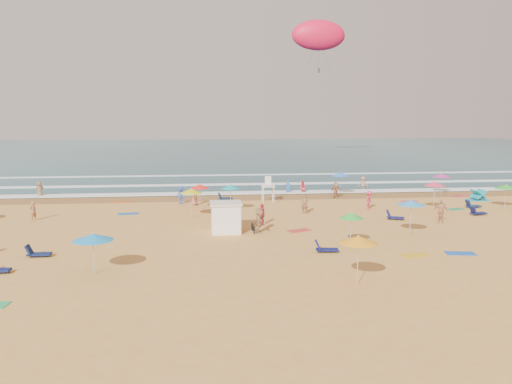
{
  "coord_description": "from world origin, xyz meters",
  "views": [
    {
      "loc": [
        -6.73,
        -37.16,
        7.91
      ],
      "look_at": [
        -2.06,
        6.0,
        1.5
      ],
      "focal_mm": 35.0,
      "sensor_mm": 36.0,
      "label": 1
    }
  ],
  "objects": [
    {
      "name": "cabana",
      "position": [
        -5.15,
        -2.87,
        1.0
      ],
      "size": [
        2.0,
        2.0,
        2.0
      ],
      "primitive_type": "cube",
      "color": "white",
      "rests_on": "ground"
    },
    {
      "name": "towels",
      "position": [
        -0.74,
        -0.87,
        0.01
      ],
      "size": [
        47.1,
        27.7,
        0.03
      ],
      "color": "red",
      "rests_on": "ground"
    },
    {
      "name": "bicycle",
      "position": [
        -3.25,
        -3.17,
        0.41
      ],
      "size": [
        0.62,
        1.59,
        0.82
      ],
      "primitive_type": "imported",
      "rotation": [
        0.0,
        0.0,
        0.05
      ],
      "color": "black",
      "rests_on": "ground"
    },
    {
      "name": "surf_foam",
      "position": [
        0.0,
        21.32,
        0.1
      ],
      "size": [
        200.0,
        18.7,
        0.05
      ],
      "color": "white",
      "rests_on": "ground"
    },
    {
      "name": "ground",
      "position": [
        0.0,
        0.0,
        0.0
      ],
      "size": [
        220.0,
        220.0,
        0.0
      ],
      "primitive_type": "plane",
      "color": "gold",
      "rests_on": "ground"
    },
    {
      "name": "loungers",
      "position": [
        3.2,
        -1.77,
        0.17
      ],
      "size": [
        40.05,
        22.84,
        0.34
      ],
      "color": "#0E1B49",
      "rests_on": "ground"
    },
    {
      "name": "cabana_roof",
      "position": [
        -5.15,
        -2.87,
        2.06
      ],
      "size": [
        2.2,
        2.2,
        0.12
      ],
      "primitive_type": "cube",
      "color": "silver",
      "rests_on": "cabana"
    },
    {
      "name": "beach_umbrellas",
      "position": [
        3.59,
        0.86,
        2.11
      ],
      "size": [
        54.41,
        29.23,
        0.78
      ],
      "color": "#C92C91",
      "rests_on": "ground"
    },
    {
      "name": "wet_sand",
      "position": [
        0.0,
        12.5,
        0.01
      ],
      "size": [
        220.0,
        220.0,
        0.0
      ],
      "primitive_type": "plane",
      "color": "olive",
      "rests_on": "ground"
    },
    {
      "name": "lifeguard_stand",
      "position": [
        -0.55,
        9.36,
        1.05
      ],
      "size": [
        1.2,
        1.2,
        2.1
      ],
      "primitive_type": null,
      "color": "white",
      "rests_on": "ground"
    },
    {
      "name": "parasail",
      "position": [
        16.88,
        64.47,
        24.47
      ],
      "size": [
        10.91,
        3.82,
        10.45
      ],
      "color": "red"
    },
    {
      "name": "ocean",
      "position": [
        0.0,
        84.0,
        0.0
      ],
      "size": [
        220.0,
        140.0,
        0.18
      ],
      "primitive_type": "cube",
      "color": "#0C4756",
      "rests_on": "ground"
    },
    {
      "name": "beachgoers",
      "position": [
        -1.51,
        6.58,
        0.77
      ],
      "size": [
        35.71,
        25.74,
        2.05
      ],
      "color": "#2444AA",
      "rests_on": "ground"
    }
  ]
}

